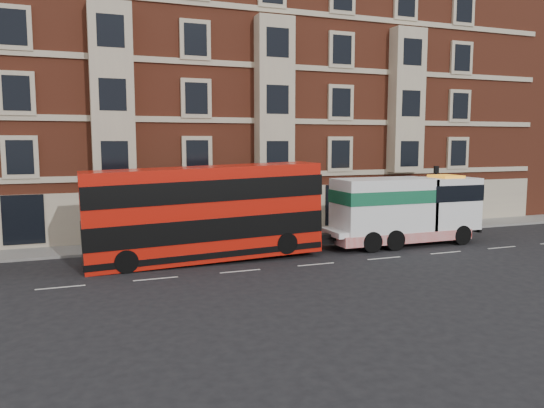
{
  "coord_description": "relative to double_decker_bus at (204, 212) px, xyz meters",
  "views": [
    {
      "loc": [
        -11.35,
        -23.7,
        6.18
      ],
      "look_at": [
        -0.86,
        4.0,
        2.67
      ],
      "focal_mm": 35.0,
      "sensor_mm": 36.0,
      "label": 1
    }
  ],
  "objects": [
    {
      "name": "ground",
      "position": [
        5.04,
        -2.78,
        -2.59
      ],
      "size": [
        120.0,
        120.0,
        0.0
      ],
      "primitive_type": "plane",
      "color": "black",
      "rests_on": "ground"
    },
    {
      "name": "double_decker_bus",
      "position": [
        0.0,
        0.0,
        0.0
      ],
      "size": [
        12.06,
        2.77,
        4.88
      ],
      "color": "red",
      "rests_on": "ground"
    },
    {
      "name": "lamp_post_west",
      "position": [
        -0.96,
        3.42,
        0.09
      ],
      "size": [
        0.35,
        0.15,
        4.35
      ],
      "color": "black",
      "rests_on": "sidewalk"
    },
    {
      "name": "pedestrian",
      "position": [
        -2.77,
        4.98,
        -1.53
      ],
      "size": [
        0.79,
        0.73,
        1.81
      ],
      "primitive_type": "imported",
      "rotation": [
        0.0,
        0.0,
        -0.62
      ],
      "color": "#1B1A35",
      "rests_on": "sidewalk"
    },
    {
      "name": "lamp_post_east",
      "position": [
        17.04,
        3.42,
        0.09
      ],
      "size": [
        0.35,
        0.15,
        4.35
      ],
      "color": "black",
      "rests_on": "sidewalk"
    },
    {
      "name": "tow_truck",
      "position": [
        12.06,
        0.0,
        -0.45
      ],
      "size": [
        9.66,
        2.85,
        4.02
      ],
      "color": "white",
      "rests_on": "ground"
    },
    {
      "name": "victorian_terrace",
      "position": [
        5.54,
        12.22,
        7.48
      ],
      "size": [
        45.0,
        12.0,
        20.4
      ],
      "color": "brown",
      "rests_on": "ground"
    },
    {
      "name": "sidewalk",
      "position": [
        5.04,
        4.72,
        -2.51
      ],
      "size": [
        90.0,
        3.0,
        0.15
      ],
      "primitive_type": "cube",
      "color": "slate",
      "rests_on": "ground"
    }
  ]
}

